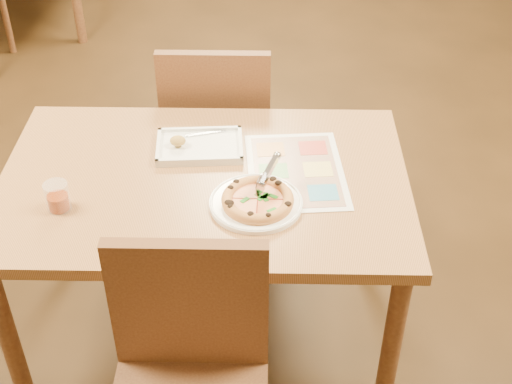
{
  "coord_description": "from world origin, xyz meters",
  "views": [
    {
      "loc": [
        0.2,
        -1.81,
        2.07
      ],
      "look_at": [
        0.17,
        -0.13,
        0.77
      ],
      "focal_mm": 50.0,
      "sensor_mm": 36.0,
      "label": 1
    }
  ],
  "objects_px": {
    "chair_near": "(188,361)",
    "appetizer_tray": "(198,147)",
    "chair_far": "(217,118)",
    "plate": "(256,203)",
    "dining_table": "(205,199)",
    "menu": "(296,171)",
    "pizza_cutter": "(267,174)",
    "glass_tumbler": "(58,198)",
    "pizza": "(258,200)"
  },
  "relations": [
    {
      "from": "appetizer_tray",
      "to": "glass_tumbler",
      "type": "xyz_separation_m",
      "value": [
        -0.39,
        -0.32,
        0.03
      ]
    },
    {
      "from": "dining_table",
      "to": "pizza",
      "type": "relative_size",
      "value": 5.95
    },
    {
      "from": "pizza_cutter",
      "to": "menu",
      "type": "height_order",
      "value": "pizza_cutter"
    },
    {
      "from": "dining_table",
      "to": "chair_near",
      "type": "xyz_separation_m",
      "value": [
        0.0,
        -0.6,
        -0.07
      ]
    },
    {
      "from": "chair_near",
      "to": "appetizer_tray",
      "type": "bearing_deg",
      "value": 92.28
    },
    {
      "from": "pizza",
      "to": "dining_table",
      "type": "bearing_deg",
      "value": 140.97
    },
    {
      "from": "chair_near",
      "to": "menu",
      "type": "bearing_deg",
      "value": 65.51
    },
    {
      "from": "chair_near",
      "to": "pizza_cutter",
      "type": "xyz_separation_m",
      "value": [
        0.2,
        0.52,
        0.23
      ]
    },
    {
      "from": "chair_near",
      "to": "plate",
      "type": "distance_m",
      "value": 0.52
    },
    {
      "from": "pizza",
      "to": "plate",
      "type": "bearing_deg",
      "value": 122.46
    },
    {
      "from": "pizza",
      "to": "menu",
      "type": "bearing_deg",
      "value": 57.01
    },
    {
      "from": "pizza_cutter",
      "to": "glass_tumbler",
      "type": "relative_size",
      "value": 1.49
    },
    {
      "from": "chair_far",
      "to": "plate",
      "type": "height_order",
      "value": "chair_far"
    },
    {
      "from": "chair_far",
      "to": "glass_tumbler",
      "type": "relative_size",
      "value": 5.19
    },
    {
      "from": "dining_table",
      "to": "plate",
      "type": "xyz_separation_m",
      "value": [
        0.17,
        -0.13,
        0.09
      ]
    },
    {
      "from": "menu",
      "to": "pizza_cutter",
      "type": "bearing_deg",
      "value": -125.82
    },
    {
      "from": "dining_table",
      "to": "plate",
      "type": "distance_m",
      "value": 0.23
    },
    {
      "from": "chair_far",
      "to": "menu",
      "type": "height_order",
      "value": "chair_far"
    },
    {
      "from": "dining_table",
      "to": "pizza",
      "type": "xyz_separation_m",
      "value": [
        0.17,
        -0.14,
        0.11
      ]
    },
    {
      "from": "dining_table",
      "to": "plate",
      "type": "height_order",
      "value": "plate"
    },
    {
      "from": "chair_near",
      "to": "plate",
      "type": "height_order",
      "value": "chair_near"
    },
    {
      "from": "appetizer_tray",
      "to": "menu",
      "type": "xyz_separation_m",
      "value": [
        0.32,
        -0.12,
        -0.01
      ]
    },
    {
      "from": "menu",
      "to": "pizza",
      "type": "bearing_deg",
      "value": -122.99
    },
    {
      "from": "chair_near",
      "to": "pizza",
      "type": "distance_m",
      "value": 0.52
    },
    {
      "from": "chair_near",
      "to": "chair_far",
      "type": "height_order",
      "value": "same"
    },
    {
      "from": "chair_far",
      "to": "pizza",
      "type": "distance_m",
      "value": 0.78
    },
    {
      "from": "chair_far",
      "to": "appetizer_tray",
      "type": "distance_m",
      "value": 0.47
    },
    {
      "from": "glass_tumbler",
      "to": "appetizer_tray",
      "type": "bearing_deg",
      "value": 39.41
    },
    {
      "from": "glass_tumbler",
      "to": "dining_table",
      "type": "bearing_deg",
      "value": 21.04
    },
    {
      "from": "chair_far",
      "to": "glass_tumbler",
      "type": "bearing_deg",
      "value": 61.2
    },
    {
      "from": "dining_table",
      "to": "menu",
      "type": "bearing_deg",
      "value": 8.19
    },
    {
      "from": "plate",
      "to": "glass_tumbler",
      "type": "xyz_separation_m",
      "value": [
        -0.59,
        -0.03,
        0.03
      ]
    },
    {
      "from": "chair_far",
      "to": "plate",
      "type": "bearing_deg",
      "value": 102.96
    },
    {
      "from": "plate",
      "to": "pizza_cutter",
      "type": "height_order",
      "value": "pizza_cutter"
    },
    {
      "from": "chair_near",
      "to": "pizza",
      "type": "relative_size",
      "value": 2.15
    },
    {
      "from": "dining_table",
      "to": "chair_far",
      "type": "relative_size",
      "value": 2.77
    },
    {
      "from": "pizza",
      "to": "menu",
      "type": "distance_m",
      "value": 0.22
    },
    {
      "from": "pizza_cutter",
      "to": "appetizer_tray",
      "type": "bearing_deg",
      "value": 69.74
    },
    {
      "from": "dining_table",
      "to": "glass_tumbler",
      "type": "xyz_separation_m",
      "value": [
        -0.42,
        -0.16,
        0.12
      ]
    },
    {
      "from": "dining_table",
      "to": "appetizer_tray",
      "type": "height_order",
      "value": "appetizer_tray"
    },
    {
      "from": "pizza",
      "to": "appetizer_tray",
      "type": "distance_m",
      "value": 0.36
    },
    {
      "from": "glass_tumbler",
      "to": "pizza_cutter",
      "type": "bearing_deg",
      "value": 6.95
    },
    {
      "from": "plate",
      "to": "glass_tumbler",
      "type": "height_order",
      "value": "glass_tumbler"
    },
    {
      "from": "plate",
      "to": "pizza_cutter",
      "type": "xyz_separation_m",
      "value": [
        0.03,
        0.05,
        0.07
      ]
    },
    {
      "from": "chair_near",
      "to": "pizza_cutter",
      "type": "bearing_deg",
      "value": 68.72
    },
    {
      "from": "pizza_cutter",
      "to": "menu",
      "type": "distance_m",
      "value": 0.18
    },
    {
      "from": "pizza",
      "to": "pizza_cutter",
      "type": "relative_size",
      "value": 1.62
    },
    {
      "from": "pizza_cutter",
      "to": "chair_far",
      "type": "bearing_deg",
      "value": 42.61
    },
    {
      "from": "chair_far",
      "to": "pizza_cutter",
      "type": "relative_size",
      "value": 3.48
    },
    {
      "from": "chair_far",
      "to": "menu",
      "type": "xyz_separation_m",
      "value": [
        0.29,
        -0.56,
        0.16
      ]
    }
  ]
}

